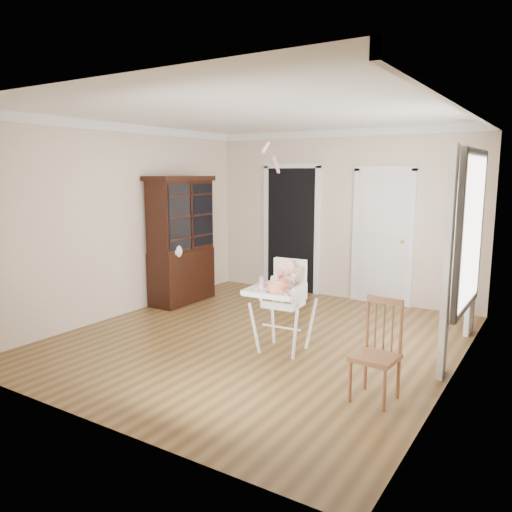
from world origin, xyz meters
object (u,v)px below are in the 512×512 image
Objects in this scene: high_chair at (283,295)px; dining_chair at (377,354)px; cake at (277,287)px; china_cabinet at (181,240)px; sippy_cup at (262,282)px.

dining_chair is (1.31, -0.64, -0.23)m from high_chair.
cake is 0.26× the size of dining_chair.
china_cabinet reaches higher than high_chair.
high_chair reaches higher than cake.
dining_chair reaches higher than sippy_cup.
china_cabinet is at bearing 159.70° from dining_chair.
dining_chair is at bearing -18.14° from sippy_cup.
high_chair is at bearing 158.60° from dining_chair.
sippy_cup is 1.63m from dining_chair.
china_cabinet is at bearing 151.82° from cake.
cake is 2.82m from china_cabinet.
dining_chair is at bearing -24.80° from china_cabinet.
china_cabinet is at bearing 151.07° from sippy_cup.
high_chair is 4.44× the size of cake.
china_cabinet reaches higher than sippy_cup.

